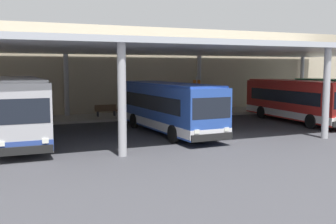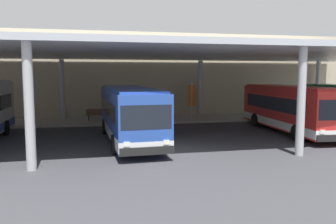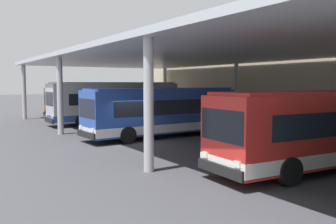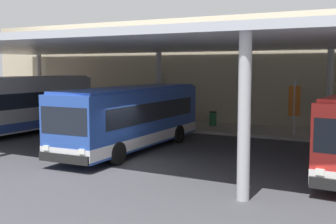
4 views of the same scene
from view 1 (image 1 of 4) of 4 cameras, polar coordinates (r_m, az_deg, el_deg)
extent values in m
plane|color=#3D3D42|center=(23.71, 6.22, -3.75)|extent=(200.00, 200.00, 0.00)
cube|color=#A39E93|center=(34.31, -3.42, -0.47)|extent=(42.00, 4.50, 0.18)
cube|color=#C1B293|center=(37.15, -5.16, 5.93)|extent=(48.00, 1.60, 7.81)
cube|color=silver|center=(28.30, 0.83, 8.89)|extent=(40.00, 17.00, 0.30)
cylinder|color=#B2B2B7|center=(18.67, -6.55, 1.67)|extent=(0.40, 0.40, 5.25)
cylinder|color=#B2B2B7|center=(34.28, -14.22, 3.60)|extent=(0.40, 0.40, 5.25)
cylinder|color=#B2B2B7|center=(25.12, 21.54, 2.45)|extent=(0.40, 0.40, 5.25)
cylinder|color=#B2B2B7|center=(38.18, 4.43, 4.03)|extent=(0.40, 0.40, 5.25)
cylinder|color=#B2B2B7|center=(45.22, 18.46, 4.07)|extent=(0.40, 0.40, 5.25)
cube|color=#B7B7BC|center=(23.94, -20.57, 0.58)|extent=(2.59, 11.22, 3.10)
cube|color=#2D4799|center=(24.08, -20.46, -2.26)|extent=(2.61, 11.24, 0.50)
cube|color=black|center=(24.06, -20.61, 1.32)|extent=(2.62, 9.21, 0.90)
cube|color=black|center=(18.39, -19.96, 0.09)|extent=(2.30, 0.14, 1.10)
cube|color=black|center=(18.55, -19.75, -5.16)|extent=(2.45, 0.18, 0.36)
cube|color=silver|center=(23.85, -20.72, 4.43)|extent=(2.39, 10.77, 0.12)
cube|color=yellow|center=(18.34, -20.09, 3.27)|extent=(1.75, 0.13, 0.28)
cube|color=white|center=(18.48, -22.59, -4.22)|extent=(0.28, 0.08, 0.20)
cube|color=white|center=(18.55, -17.01, -3.96)|extent=(0.28, 0.08, 0.20)
cylinder|color=black|center=(20.77, -16.68, -4.00)|extent=(0.29, 1.00, 1.00)
cylinder|color=black|center=(27.22, -18.12, -1.66)|extent=(0.29, 1.00, 1.00)
cube|color=#284CA8|center=(25.33, 0.04, 0.81)|extent=(2.93, 10.50, 2.70)
cube|color=silver|center=(25.44, 0.04, -1.43)|extent=(2.96, 10.52, 0.50)
cube|color=black|center=(25.43, -0.11, 1.52)|extent=(2.90, 8.63, 0.90)
cube|color=black|center=(20.79, 6.17, 0.55)|extent=(2.30, 0.22, 1.10)
cube|color=black|center=(20.91, 6.25, -3.56)|extent=(2.45, 0.26, 0.36)
cube|color=#2A50B0|center=(25.23, 0.04, 4.00)|extent=(2.72, 10.07, 0.12)
cube|color=yellow|center=(20.75, 6.15, 2.81)|extent=(1.75, 0.19, 0.28)
cube|color=white|center=(20.41, 4.09, -2.79)|extent=(0.28, 0.09, 0.20)
cube|color=white|center=(21.35, 8.30, -2.44)|extent=(0.28, 0.09, 0.20)
cylinder|color=black|center=(22.07, 0.78, -3.14)|extent=(0.32, 1.01, 1.00)
cylinder|color=black|center=(23.25, 6.20, -2.70)|extent=(0.32, 1.01, 1.00)
cylinder|color=black|center=(27.60, -4.82, -1.26)|extent=(0.32, 1.01, 1.00)
cylinder|color=black|center=(28.55, -0.22, -0.99)|extent=(0.32, 1.01, 1.00)
cube|color=red|center=(32.08, 17.79, 1.67)|extent=(3.14, 10.53, 2.70)
cube|color=white|center=(32.17, 17.73, -0.11)|extent=(3.16, 10.56, 0.50)
cube|color=black|center=(32.18, 17.64, 2.22)|extent=(3.06, 8.67, 0.90)
cube|color=red|center=(32.01, 17.87, 4.18)|extent=(2.91, 10.11, 0.12)
cylinder|color=black|center=(28.93, 19.64, -1.26)|extent=(0.34, 1.02, 1.00)
cylinder|color=black|center=(33.83, 13.13, -0.02)|extent=(0.34, 1.02, 1.00)
cylinder|color=black|center=(35.20, 16.49, 0.13)|extent=(0.34, 1.02, 1.00)
cylinder|color=black|center=(36.81, 19.64, 0.28)|extent=(0.33, 1.01, 1.00)
cylinder|color=black|center=(38.60, 22.18, 0.44)|extent=(0.33, 1.01, 1.00)
cube|color=brown|center=(33.29, -8.78, 0.20)|extent=(1.80, 0.44, 0.08)
cube|color=brown|center=(33.46, -8.88, 0.66)|extent=(1.80, 0.06, 0.44)
cube|color=#2D2D33|center=(33.15, -9.95, -0.24)|extent=(0.10, 0.36, 0.45)
cube|color=#2D2D33|center=(33.50, -7.62, -0.13)|extent=(0.10, 0.36, 0.45)
cylinder|color=#236638|center=(34.20, -5.32, 0.41)|extent=(0.48, 0.48, 0.90)
cylinder|color=black|center=(34.15, -5.33, 1.22)|extent=(0.52, 0.52, 0.08)
cylinder|color=#B2B2B7|center=(35.25, 4.06, 2.47)|extent=(0.12, 0.12, 3.20)
cube|color=orange|center=(35.21, 4.08, 3.09)|extent=(0.70, 0.04, 1.80)
camera|label=2|loc=(8.39, 45.95, 3.06)|focal=36.98mm
camera|label=3|loc=(31.93, 46.94, 3.18)|focal=38.76mm
camera|label=4|loc=(22.65, 54.82, 3.83)|focal=47.30mm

